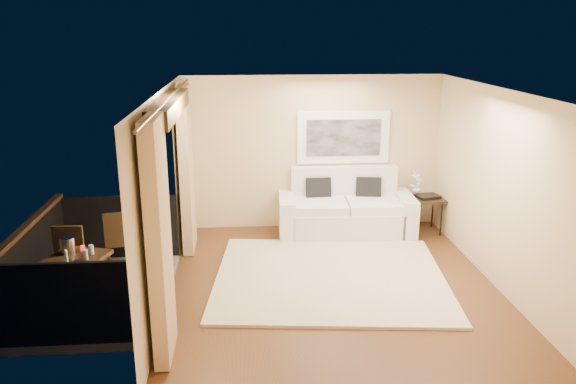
{
  "coord_description": "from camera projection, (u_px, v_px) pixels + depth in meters",
  "views": [
    {
      "loc": [
        -1.21,
        -7.11,
        3.47
      ],
      "look_at": [
        -0.54,
        1.1,
        1.05
      ],
      "focal_mm": 35.0,
      "sensor_mm": 36.0,
      "label": 1
    }
  ],
  "objects": [
    {
      "name": "curtains",
      "position": [
        176.0,
        197.0,
        7.33
      ],
      "size": [
        0.16,
        4.8,
        2.64
      ],
      "color": "tan",
      "rests_on": "ground"
    },
    {
      "name": "sofa",
      "position": [
        345.0,
        210.0,
        9.81
      ],
      "size": [
        2.36,
        1.09,
        1.12
      ],
      "rotation": [
        0.0,
        0.0,
        -0.04
      ],
      "color": "silver",
      "rests_on": "floor"
    },
    {
      "name": "vase",
      "position": [
        66.0,
        257.0,
        6.63
      ],
      "size": [
        0.04,
        0.04,
        0.18
      ],
      "primitive_type": "cylinder",
      "color": "white",
      "rests_on": "bistro_table"
    },
    {
      "name": "glass_a",
      "position": [
        85.0,
        254.0,
        6.78
      ],
      "size": [
        0.06,
        0.06,
        0.12
      ],
      "primitive_type": "cylinder",
      "color": "silver",
      "rests_on": "bistro_table"
    },
    {
      "name": "glass_b",
      "position": [
        91.0,
        250.0,
        6.93
      ],
      "size": [
        0.06,
        0.06,
        0.12
      ],
      "primitive_type": "cylinder",
      "color": "silver",
      "rests_on": "bistro_table"
    },
    {
      "name": "tray",
      "position": [
        428.0,
        196.0,
        9.73
      ],
      "size": [
        0.44,
        0.37,
        0.05
      ],
      "primitive_type": "cube",
      "rotation": [
        0.0,
        0.0,
        0.25
      ],
      "color": "black",
      "rests_on": "side_table"
    },
    {
      "name": "bistro_table",
      "position": [
        76.0,
        263.0,
        6.89
      ],
      "size": [
        0.83,
        0.83,
        0.77
      ],
      "rotation": [
        0.0,
        0.0,
        -0.32
      ],
      "color": "black",
      "rests_on": "balcony"
    },
    {
      "name": "floor",
      "position": [
        333.0,
        285.0,
        7.87
      ],
      "size": [
        5.0,
        5.0,
        0.0
      ],
      "primitive_type": "plane",
      "color": "#59341A",
      "rests_on": "ground"
    },
    {
      "name": "balcony_chair_near",
      "position": [
        68.0,
        256.0,
        7.49
      ],
      "size": [
        0.42,
        0.43,
        0.93
      ],
      "rotation": [
        0.0,
        0.0,
        -0.05
      ],
      "color": "black",
      "rests_on": "balcony"
    },
    {
      "name": "orchid",
      "position": [
        417.0,
        184.0,
        9.82
      ],
      "size": [
        0.28,
        0.26,
        0.43
      ],
      "primitive_type": "imported",
      "rotation": [
        0.0,
        0.0,
        0.65
      ],
      "color": "white",
      "rests_on": "side_table"
    },
    {
      "name": "candle",
      "position": [
        83.0,
        248.0,
        7.03
      ],
      "size": [
        0.06,
        0.06,
        0.07
      ],
      "primitive_type": "cylinder",
      "color": "red",
      "rests_on": "bistro_table"
    },
    {
      "name": "artwork",
      "position": [
        343.0,
        137.0,
        9.81
      ],
      "size": [
        1.62,
        0.07,
        0.92
      ],
      "color": "white",
      "rests_on": "room_shell"
    },
    {
      "name": "balcony",
      "position": [
        91.0,
        282.0,
        7.56
      ],
      "size": [
        1.81,
        2.6,
        1.17
      ],
      "color": "#605B56",
      "rests_on": "ground"
    },
    {
      "name": "ice_bucket",
      "position": [
        68.0,
        245.0,
        6.96
      ],
      "size": [
        0.18,
        0.18,
        0.2
      ],
      "primitive_type": "cylinder",
      "color": "silver",
      "rests_on": "bistro_table"
    },
    {
      "name": "side_table",
      "position": [
        425.0,
        201.0,
        9.77
      ],
      "size": [
        0.63,
        0.63,
        0.63
      ],
      "rotation": [
        0.0,
        0.0,
        0.11
      ],
      "color": "black",
      "rests_on": "floor"
    },
    {
      "name": "rug",
      "position": [
        330.0,
        277.0,
        8.07
      ],
      "size": [
        3.54,
        3.17,
        0.04
      ],
      "primitive_type": "cube",
      "rotation": [
        0.0,
        0.0,
        -0.11
      ],
      "color": "beige",
      "rests_on": "floor"
    },
    {
      "name": "room_shell",
      "position": [
        169.0,
        107.0,
        6.99
      ],
      "size": [
        5.0,
        6.4,
        5.0
      ],
      "color": "white",
      "rests_on": "ground"
    },
    {
      "name": "balcony_chair_far",
      "position": [
        119.0,
        236.0,
        8.21
      ],
      "size": [
        0.48,
        0.49,
        0.92
      ],
      "rotation": [
        0.0,
        0.0,
        3.39
      ],
      "color": "black",
      "rests_on": "balcony"
    }
  ]
}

